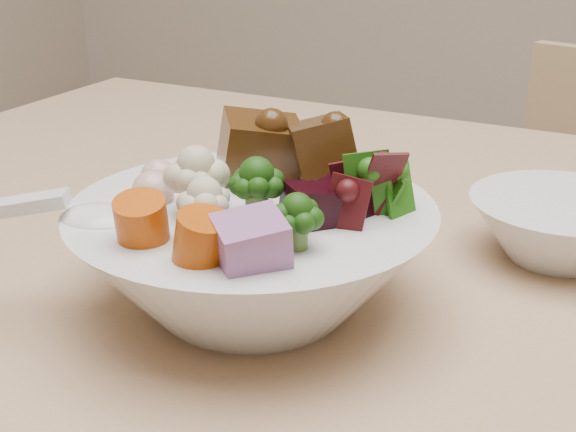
# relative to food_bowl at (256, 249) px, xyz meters

# --- Properties ---
(food_bowl) EXTENTS (0.25, 0.25, 0.14)m
(food_bowl) POSITION_rel_food_bowl_xyz_m (0.00, 0.00, 0.00)
(food_bowl) COLOR silver
(food_bowl) RESTS_ON dining_table
(soup_spoon) EXTENTS (0.16, 0.09, 0.03)m
(soup_spoon) POSITION_rel_food_bowl_xyz_m (-0.11, -0.06, 0.03)
(soup_spoon) COLOR silver
(soup_spoon) RESTS_ON food_bowl
(side_bowl) EXTENTS (0.15, 0.15, 0.05)m
(side_bowl) POSITION_rel_food_bowl_xyz_m (0.19, 0.16, -0.02)
(side_bowl) COLOR silver
(side_bowl) RESTS_ON dining_table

